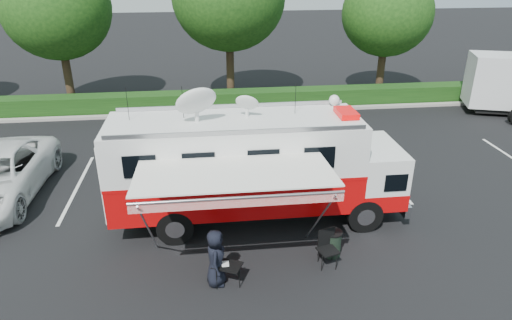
{
  "coord_description": "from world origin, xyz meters",
  "views": [
    {
      "loc": [
        -1.6,
        -12.94,
        8.04
      ],
      "look_at": [
        0.0,
        0.5,
        1.9
      ],
      "focal_mm": 32.0,
      "sensor_mm": 36.0,
      "label": 1
    }
  ],
  "objects_px": {
    "white_suv": "(1,198)",
    "trash_bin": "(332,243)",
    "folding_table": "(227,266)",
    "command_truck": "(255,166)"
  },
  "relations": [
    {
      "from": "folding_table",
      "to": "white_suv",
      "type": "bearing_deg",
      "value": 144.1
    },
    {
      "from": "white_suv",
      "to": "folding_table",
      "type": "distance_m",
      "value": 9.7
    },
    {
      "from": "folding_table",
      "to": "trash_bin",
      "type": "distance_m",
      "value": 3.23
    },
    {
      "from": "command_truck",
      "to": "trash_bin",
      "type": "bearing_deg",
      "value": -49.04
    },
    {
      "from": "folding_table",
      "to": "trash_bin",
      "type": "relative_size",
      "value": 1.09
    },
    {
      "from": "white_suv",
      "to": "trash_bin",
      "type": "relative_size",
      "value": 7.9
    },
    {
      "from": "trash_bin",
      "to": "command_truck",
      "type": "bearing_deg",
      "value": 130.96
    },
    {
      "from": "white_suv",
      "to": "trash_bin",
      "type": "bearing_deg",
      "value": -22.04
    },
    {
      "from": "white_suv",
      "to": "trash_bin",
      "type": "xyz_separation_m",
      "value": [
        10.94,
        -4.76,
        0.4
      ]
    },
    {
      "from": "command_truck",
      "to": "folding_table",
      "type": "distance_m",
      "value": 3.64
    }
  ]
}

